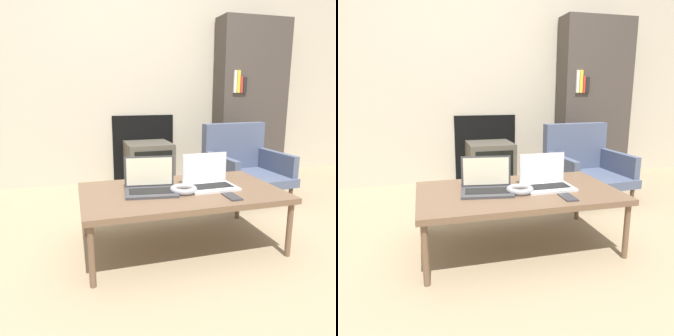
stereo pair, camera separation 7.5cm
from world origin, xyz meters
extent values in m
plane|color=#998466|center=(0.00, 0.00, 0.00)|extent=(14.00, 14.00, 0.00)
cube|color=#B7AD99|center=(0.00, 1.90, 1.30)|extent=(7.00, 0.06, 2.60)
cube|color=black|center=(0.13, 1.86, 0.38)|extent=(0.70, 0.03, 0.75)
cube|color=brown|center=(0.00, 0.12, 0.37)|extent=(1.28, 0.74, 0.04)
cylinder|color=brown|center=(-0.60, -0.21, 0.18)|extent=(0.04, 0.04, 0.35)
cylinder|color=brown|center=(0.60, -0.21, 0.18)|extent=(0.04, 0.04, 0.35)
cylinder|color=brown|center=(-0.60, 0.45, 0.18)|extent=(0.04, 0.04, 0.35)
cylinder|color=brown|center=(0.60, 0.45, 0.18)|extent=(0.04, 0.04, 0.35)
cube|color=#38383D|center=(-0.20, 0.10, 0.40)|extent=(0.35, 0.28, 0.02)
cube|color=black|center=(-0.20, 0.10, 0.41)|extent=(0.29, 0.17, 0.00)
cube|color=#38383D|center=(-0.19, 0.21, 0.51)|extent=(0.32, 0.05, 0.20)
cube|color=beige|center=(-0.19, 0.21, 0.51)|extent=(0.30, 0.04, 0.18)
cube|color=silver|center=(0.20, 0.10, 0.40)|extent=(0.33, 0.24, 0.02)
cube|color=black|center=(0.20, 0.10, 0.41)|extent=(0.28, 0.14, 0.00)
cube|color=silver|center=(0.20, 0.22, 0.51)|extent=(0.32, 0.02, 0.20)
cube|color=white|center=(0.20, 0.21, 0.51)|extent=(0.30, 0.01, 0.18)
torus|color=gray|center=(0.00, 0.07, 0.41)|extent=(0.17, 0.17, 0.04)
cube|color=#333338|center=(0.25, -0.11, 0.39)|extent=(0.07, 0.15, 0.01)
cube|color=#4C473D|center=(0.13, 1.61, 0.24)|extent=(0.48, 0.48, 0.48)
cube|color=black|center=(0.13, 1.37, 0.24)|extent=(0.39, 0.01, 0.37)
cube|color=#47516B|center=(0.94, 0.90, 0.20)|extent=(0.72, 0.71, 0.08)
cube|color=#47516B|center=(0.92, 1.18, 0.47)|extent=(0.68, 0.15, 0.46)
cube|color=#47516B|center=(0.64, 0.88, 0.34)|extent=(0.10, 0.60, 0.20)
cube|color=#47516B|center=(1.25, 0.92, 0.34)|extent=(0.10, 0.60, 0.20)
cylinder|color=#4C3828|center=(0.66, 0.62, 0.08)|extent=(0.04, 0.04, 0.16)
cylinder|color=#4C3828|center=(1.23, 0.62, 0.08)|extent=(0.04, 0.04, 0.16)
cylinder|color=#4C3828|center=(0.66, 1.18, 0.08)|extent=(0.04, 0.04, 0.16)
cylinder|color=#4C3828|center=(1.23, 1.18, 0.08)|extent=(0.04, 0.04, 0.16)
cube|color=#3F3833|center=(1.39, 1.70, 0.91)|extent=(0.82, 0.30, 1.83)
cube|color=silver|center=(1.10, 1.53, 1.12)|extent=(0.03, 0.02, 0.24)
cube|color=gold|center=(1.14, 1.53, 1.12)|extent=(0.04, 0.02, 0.24)
cube|color=#B22D28|center=(1.17, 1.53, 1.09)|extent=(0.03, 0.02, 0.18)
cube|color=black|center=(1.21, 1.53, 1.09)|extent=(0.04, 0.02, 0.17)
camera|label=1|loc=(-0.66, -1.82, 1.01)|focal=35.00mm
camera|label=2|loc=(-0.58, -1.84, 1.01)|focal=35.00mm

